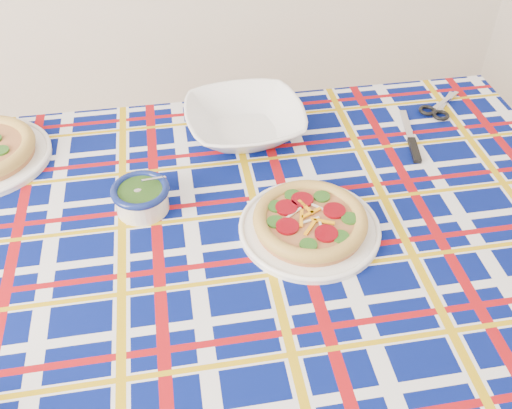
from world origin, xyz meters
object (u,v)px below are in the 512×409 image
object	(u,v)px
main_focaccia_plate	(310,221)
pesto_bowl	(141,196)
serving_bowl	(245,122)
dining_table	(228,256)

from	to	relation	value
main_focaccia_plate	pesto_bowl	bearing A→B (deg)	152.85
main_focaccia_plate	pesto_bowl	world-z (taller)	pesto_bowl
pesto_bowl	serving_bowl	size ratio (longest dim) A/B	0.42
pesto_bowl	serving_bowl	xyz separation A→B (m)	(0.29, 0.21, -0.00)
main_focaccia_plate	serving_bowl	distance (m)	0.38
main_focaccia_plate	pesto_bowl	xyz separation A→B (m)	(-0.33, 0.17, 0.01)
dining_table	main_focaccia_plate	bearing A→B (deg)	-10.09
dining_table	serving_bowl	distance (m)	0.38
main_focaccia_plate	dining_table	bearing A→B (deg)	163.26
main_focaccia_plate	pesto_bowl	distance (m)	0.37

